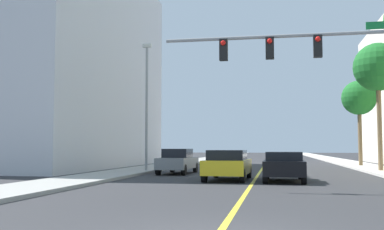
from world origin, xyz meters
TOP-DOWN VIEW (x-y plane):
  - ground at (0.00, 42.00)m, footprint 192.00×192.00m
  - sidewalk_left at (-8.07, 42.00)m, footprint 3.00×168.00m
  - sidewalk_right at (8.07, 42.00)m, footprint 3.00×168.00m
  - lane_marking_center at (0.00, 42.00)m, footprint 0.16×144.00m
  - building_left_near at (-16.40, 27.31)m, footprint 10.77×24.12m
  - traffic_signal_mast at (3.45, 9.39)m, footprint 10.26×0.36m
  - street_lamp at (-7.07, 19.99)m, footprint 0.56×0.28m
  - palm_mid at (7.55, 22.58)m, footprint 3.10×3.10m
  - palm_far at (7.81, 31.04)m, footprint 2.83×2.83m
  - car_gray at (-4.84, 19.16)m, footprint 1.81×4.50m
  - car_yellow at (-1.27, 14.25)m, footprint 2.08×4.62m
  - car_black at (1.40, 13.88)m, footprint 1.89×4.39m

SIDE VIEW (x-z plane):
  - ground at x=0.00m, z-range 0.00..0.00m
  - lane_marking_center at x=0.00m, z-range 0.00..0.01m
  - sidewalk_left at x=-8.07m, z-range 0.00..0.15m
  - sidewalk_right at x=8.07m, z-range 0.00..0.15m
  - car_black at x=1.40m, z-range 0.05..1.43m
  - car_gray at x=-4.84m, z-range 0.01..1.53m
  - car_yellow at x=-1.27m, z-range 0.04..1.50m
  - street_lamp at x=-7.07m, z-range 0.58..8.69m
  - traffic_signal_mast at x=3.45m, z-range 1.70..7.79m
  - palm_far at x=7.81m, z-range 2.13..9.08m
  - palm_mid at x=7.55m, z-range 2.61..10.76m
  - building_left_near at x=-16.40m, z-range 0.00..17.18m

